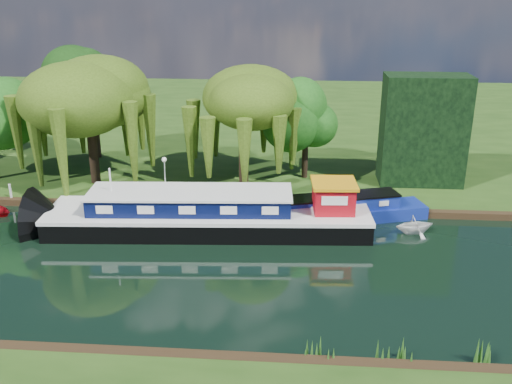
{
  "coord_description": "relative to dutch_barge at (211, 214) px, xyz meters",
  "views": [
    {
      "loc": [
        9.99,
        -27.37,
        14.69
      ],
      "look_at": [
        7.49,
        4.52,
        2.8
      ],
      "focal_mm": 40.0,
      "sensor_mm": 36.0,
      "label": 1
    }
  ],
  "objects": [
    {
      "name": "white_cruiser",
      "position": [
        12.58,
        0.51,
        -1.04
      ],
      "size": [
        2.91,
        2.68,
        1.28
      ],
      "primitive_type": "imported",
      "rotation": [
        0.0,
        0.0,
        1.85
      ],
      "color": "silver",
      "rests_on": "ground"
    },
    {
      "name": "lamppost",
      "position": [
        -4.16,
        5.47,
        1.38
      ],
      "size": [
        0.36,
        0.36,
        2.56
      ],
      "color": "silver",
      "rests_on": "far_bank"
    },
    {
      "name": "ground",
      "position": [
        -4.66,
        -5.03,
        -1.04
      ],
      "size": [
        120.0,
        120.0,
        0.0
      ],
      "primitive_type": "plane",
      "color": "black"
    },
    {
      "name": "willow_left",
      "position": [
        -9.84,
        7.01,
        5.8
      ],
      "size": [
        7.34,
        7.34,
        8.8
      ],
      "color": "black",
      "rests_on": "far_bank"
    },
    {
      "name": "tree_far_mid",
      "position": [
        -11.89,
        13.38,
        5.31
      ],
      "size": [
        5.23,
        5.23,
        8.55
      ],
      "color": "black",
      "rests_on": "far_bank"
    },
    {
      "name": "dutch_barge",
      "position": [
        0.0,
        0.0,
        0.0
      ],
      "size": [
        20.16,
        5.75,
        4.2
      ],
      "rotation": [
        0.0,
        0.0,
        0.06
      ],
      "color": "black",
      "rests_on": "ground"
    },
    {
      "name": "far_bank",
      "position": [
        -4.66,
        28.97,
        -0.82
      ],
      "size": [
        120.0,
        52.0,
        0.45
      ],
      "primitive_type": "cube",
      "color": "#1E3E11",
      "rests_on": "ground"
    },
    {
      "name": "tree_far_right",
      "position": [
        5.8,
        9.41,
        3.93
      ],
      "size": [
        4.01,
        4.01,
        6.56
      ],
      "color": "black",
      "rests_on": "far_bank"
    },
    {
      "name": "mooring_posts",
      "position": [
        -5.16,
        3.37,
        -0.09
      ],
      "size": [
        19.16,
        0.16,
        1.0
      ],
      "color": "silver",
      "rests_on": "far_bank"
    },
    {
      "name": "conifer_hedge",
      "position": [
        14.34,
        8.97,
        3.41
      ],
      "size": [
        6.0,
        3.0,
        8.0
      ],
      "primitive_type": "cube",
      "color": "black",
      "rests_on": "far_bank"
    },
    {
      "name": "reeds_near",
      "position": [
        2.22,
        -12.61,
        -0.49
      ],
      "size": [
        33.7,
        1.5,
        1.1
      ],
      "color": "#245516",
      "rests_on": "ground"
    },
    {
      "name": "narrowboat",
      "position": [
        7.37,
        1.93,
        -0.37
      ],
      "size": [
        13.0,
        5.69,
        1.88
      ],
      "rotation": [
        0.0,
        0.0,
        0.28
      ],
      "color": "navy",
      "rests_on": "ground"
    },
    {
      "name": "willow_right",
      "position": [
        1.26,
        7.66,
        5.05
      ],
      "size": [
        6.35,
        6.35,
        7.74
      ],
      "color": "black",
      "rests_on": "far_bank"
    }
  ]
}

